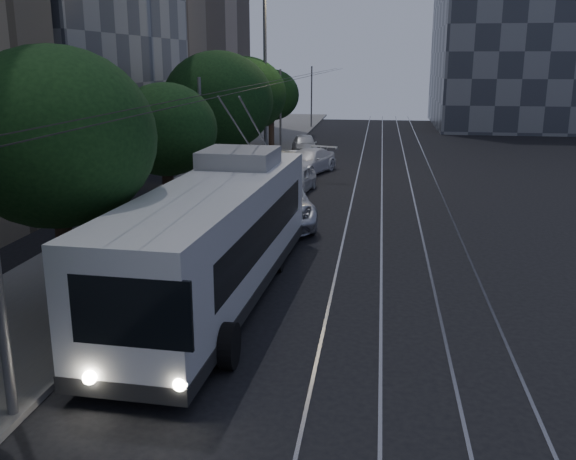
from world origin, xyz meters
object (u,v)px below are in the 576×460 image
(car_white_a, at_px, (295,180))
(car_white_b, at_px, (308,161))
(car_white_c, at_px, (291,161))
(trolleybus, at_px, (218,238))
(car_white_d, at_px, (305,144))
(pickup_silver, at_px, (275,202))
(streetlamp_far, at_px, (272,56))

(car_white_a, xyz_separation_m, car_white_b, (0.00, 5.80, 0.05))
(car_white_b, height_order, car_white_c, car_white_b)
(trolleybus, relative_size, car_white_a, 3.35)
(trolleybus, distance_m, car_white_b, 21.12)
(car_white_d, bearing_deg, pickup_silver, -97.10)
(car_white_b, bearing_deg, trolleybus, -71.13)
(pickup_silver, relative_size, car_white_d, 1.52)
(pickup_silver, distance_m, car_white_a, 6.53)
(car_white_b, distance_m, streetlamp_far, 6.45)
(car_white_b, bearing_deg, streetlamp_far, -150.07)
(car_white_d, bearing_deg, car_white_c, -100.08)
(trolleybus, height_order, car_white_c, trolleybus)
(car_white_a, xyz_separation_m, streetlamp_far, (-2.07, 5.41, 6.15))
(trolleybus, relative_size, car_white_c, 3.49)
(pickup_silver, distance_m, car_white_b, 12.33)
(pickup_silver, bearing_deg, car_white_d, 80.26)
(car_white_d, relative_size, streetlamp_far, 0.37)
(car_white_a, distance_m, car_white_c, 6.39)
(pickup_silver, relative_size, car_white_c, 1.72)
(car_white_b, xyz_separation_m, car_white_c, (-1.10, 0.50, -0.10))
(pickup_silver, bearing_deg, car_white_a, 77.03)
(pickup_silver, relative_size, streetlamp_far, 0.56)
(trolleybus, xyz_separation_m, pickup_silver, (0.20, 8.76, -0.89))
(streetlamp_far, bearing_deg, pickup_silver, -80.18)
(car_white_b, bearing_deg, car_white_d, 117.66)
(pickup_silver, height_order, car_white_d, pickup_silver)
(car_white_c, distance_m, car_white_d, 7.33)
(pickup_silver, height_order, car_white_b, pickup_silver)
(trolleybus, bearing_deg, car_white_a, 92.12)
(trolleybus, height_order, pickup_silver, trolleybus)
(car_white_a, relative_size, streetlamp_far, 0.34)
(pickup_silver, relative_size, car_white_b, 1.30)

